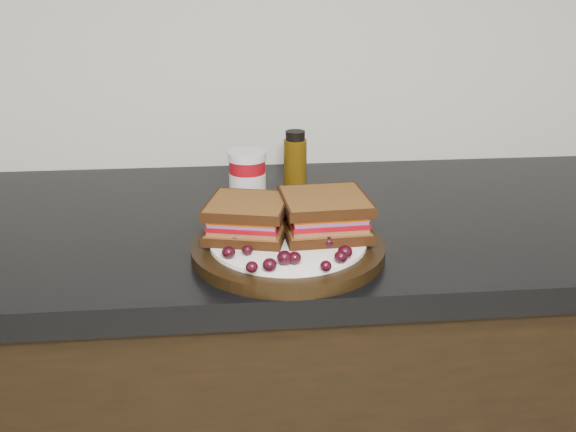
% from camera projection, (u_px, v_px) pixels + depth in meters
% --- Properties ---
extents(countertop, '(3.98, 0.60, 0.04)m').
position_uv_depth(countertop, '(301.00, 225.00, 1.09)').
color(countertop, black).
rests_on(countertop, base_cabinets).
extents(plate, '(0.28, 0.28, 0.02)m').
position_uv_depth(plate, '(288.00, 249.00, 0.93)').
color(plate, black).
rests_on(plate, countertop).
extents(sandwich_left, '(0.14, 0.14, 0.05)m').
position_uv_depth(sandwich_left, '(248.00, 218.00, 0.93)').
color(sandwich_left, brown).
rests_on(sandwich_left, plate).
extents(sandwich_right, '(0.13, 0.13, 0.06)m').
position_uv_depth(sandwich_right, '(324.00, 214.00, 0.94)').
color(sandwich_right, brown).
rests_on(sandwich_right, plate).
extents(grape_0, '(0.02, 0.02, 0.02)m').
position_uv_depth(grape_0, '(229.00, 252.00, 0.86)').
color(grape_0, black).
rests_on(grape_0, plate).
extents(grape_1, '(0.02, 0.02, 0.01)m').
position_uv_depth(grape_1, '(247.00, 250.00, 0.87)').
color(grape_1, black).
rests_on(grape_1, plate).
extents(grape_2, '(0.02, 0.02, 0.02)m').
position_uv_depth(grape_2, '(252.00, 267.00, 0.82)').
color(grape_2, black).
rests_on(grape_2, plate).
extents(grape_3, '(0.02, 0.02, 0.02)m').
position_uv_depth(grape_3, '(270.00, 265.00, 0.82)').
color(grape_3, black).
rests_on(grape_3, plate).
extents(grape_4, '(0.02, 0.02, 0.02)m').
position_uv_depth(grape_4, '(284.00, 258.00, 0.84)').
color(grape_4, black).
rests_on(grape_4, plate).
extents(grape_5, '(0.02, 0.02, 0.02)m').
position_uv_depth(grape_5, '(294.00, 258.00, 0.84)').
color(grape_5, black).
rests_on(grape_5, plate).
extents(grape_6, '(0.02, 0.02, 0.01)m').
position_uv_depth(grape_6, '(326.00, 266.00, 0.82)').
color(grape_6, black).
rests_on(grape_6, plate).
extents(grape_7, '(0.02, 0.02, 0.02)m').
position_uv_depth(grape_7, '(341.00, 257.00, 0.85)').
color(grape_7, black).
rests_on(grape_7, plate).
extents(grape_8, '(0.02, 0.02, 0.02)m').
position_uv_depth(grape_8, '(345.00, 252.00, 0.86)').
color(grape_8, black).
rests_on(grape_8, plate).
extents(grape_9, '(0.02, 0.02, 0.02)m').
position_uv_depth(grape_9, '(329.00, 242.00, 0.89)').
color(grape_9, black).
rests_on(grape_9, plate).
extents(grape_10, '(0.02, 0.02, 0.02)m').
position_uv_depth(grape_10, '(346.00, 234.00, 0.92)').
color(grape_10, black).
rests_on(grape_10, plate).
extents(grape_11, '(0.02, 0.02, 0.02)m').
position_uv_depth(grape_11, '(336.00, 233.00, 0.92)').
color(grape_11, black).
rests_on(grape_11, plate).
extents(grape_12, '(0.02, 0.02, 0.02)m').
position_uv_depth(grape_12, '(338.00, 227.00, 0.94)').
color(grape_12, black).
rests_on(grape_12, plate).
extents(grape_13, '(0.02, 0.02, 0.01)m').
position_uv_depth(grape_13, '(318.00, 219.00, 0.98)').
color(grape_13, black).
rests_on(grape_13, plate).
extents(grape_14, '(0.01, 0.01, 0.01)m').
position_uv_depth(grape_14, '(248.00, 225.00, 0.96)').
color(grape_14, black).
rests_on(grape_14, plate).
extents(grape_15, '(0.02, 0.02, 0.02)m').
position_uv_depth(grape_15, '(257.00, 231.00, 0.93)').
color(grape_15, black).
rests_on(grape_15, plate).
extents(grape_16, '(0.02, 0.02, 0.02)m').
position_uv_depth(grape_16, '(223.00, 236.00, 0.91)').
color(grape_16, black).
rests_on(grape_16, plate).
extents(grape_17, '(0.02, 0.02, 0.02)m').
position_uv_depth(grape_17, '(236.00, 239.00, 0.90)').
color(grape_17, black).
rests_on(grape_17, plate).
extents(grape_18, '(0.02, 0.02, 0.02)m').
position_uv_depth(grape_18, '(245.00, 226.00, 0.95)').
color(grape_18, black).
rests_on(grape_18, plate).
extents(grape_19, '(0.02, 0.02, 0.02)m').
position_uv_depth(grape_19, '(240.00, 226.00, 0.95)').
color(grape_19, black).
rests_on(grape_19, plate).
extents(grape_20, '(0.02, 0.02, 0.02)m').
position_uv_depth(grape_20, '(245.00, 239.00, 0.90)').
color(grape_20, black).
rests_on(grape_20, plate).
extents(condiment_jar, '(0.07, 0.07, 0.10)m').
position_uv_depth(condiment_jar, '(247.00, 179.00, 1.11)').
color(condiment_jar, maroon).
rests_on(condiment_jar, countertop).
extents(oil_bottle, '(0.05, 0.05, 0.12)m').
position_uv_depth(oil_bottle, '(295.00, 163.00, 1.16)').
color(oil_bottle, '#4E3507').
rests_on(oil_bottle, countertop).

